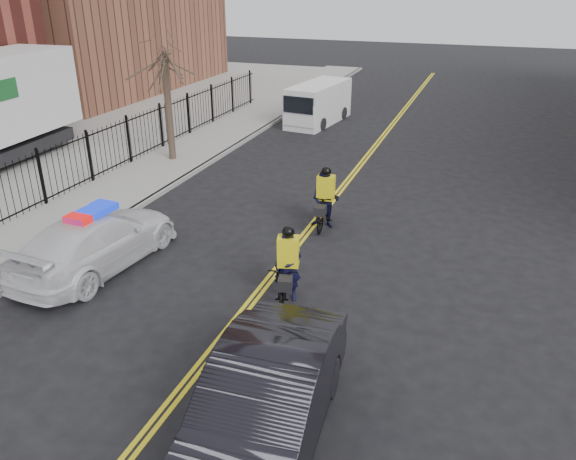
# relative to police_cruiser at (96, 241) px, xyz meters

# --- Properties ---
(ground) EXTENTS (120.00, 120.00, 0.00)m
(ground) POSITION_rel_police_cruiser_xyz_m (4.63, -1.07, -0.76)
(ground) COLOR black
(ground) RESTS_ON ground
(center_line_left) EXTENTS (0.10, 60.00, 0.01)m
(center_line_left) POSITION_rel_police_cruiser_xyz_m (4.55, 6.93, -0.76)
(center_line_left) COLOR yellow
(center_line_left) RESTS_ON ground
(center_line_right) EXTENTS (0.10, 60.00, 0.01)m
(center_line_right) POSITION_rel_police_cruiser_xyz_m (4.71, 6.93, -0.76)
(center_line_right) COLOR yellow
(center_line_right) RESTS_ON ground
(sidewalk) EXTENTS (3.00, 60.00, 0.15)m
(sidewalk) POSITION_rel_police_cruiser_xyz_m (-2.87, 6.93, -0.69)
(sidewalk) COLOR gray
(sidewalk) RESTS_ON ground
(curb) EXTENTS (0.20, 60.00, 0.15)m
(curb) POSITION_rel_police_cruiser_xyz_m (-1.37, 6.93, -0.69)
(curb) COLOR gray
(curb) RESTS_ON ground
(iron_fence) EXTENTS (0.12, 28.00, 2.00)m
(iron_fence) POSITION_rel_police_cruiser_xyz_m (-4.37, 6.93, 0.24)
(iron_fence) COLOR black
(iron_fence) RESTS_ON ground
(street_tree) EXTENTS (3.20, 3.20, 4.80)m
(street_tree) POSITION_rel_police_cruiser_xyz_m (-2.97, 8.93, 2.77)
(street_tree) COLOR #362920
(street_tree) RESTS_ON sidewalk
(police_cruiser) EXTENTS (2.46, 5.34, 1.67)m
(police_cruiser) POSITION_rel_police_cruiser_xyz_m (0.00, 0.00, 0.00)
(police_cruiser) COLOR white
(police_cruiser) RESTS_ON ground
(dark_sedan) EXTENTS (2.20, 5.34, 1.72)m
(dark_sedan) POSITION_rel_police_cruiser_xyz_m (6.64, -4.44, 0.10)
(dark_sedan) COLOR black
(dark_sedan) RESTS_ON ground
(cargo_van) EXTENTS (2.39, 5.12, 2.07)m
(cargo_van) POSITION_rel_police_cruiser_xyz_m (0.75, 17.60, 0.25)
(cargo_van) COLOR white
(cargo_van) RESTS_ON ground
(cyclist_near) EXTENTS (1.15, 2.08, 1.94)m
(cyclist_near) POSITION_rel_police_cruiser_xyz_m (5.40, 0.18, -0.09)
(cyclist_near) COLOR black
(cyclist_near) RESTS_ON ground
(cyclist_far) EXTENTS (0.92, 1.99, 1.98)m
(cyclist_far) POSITION_rel_police_cruiser_xyz_m (5.02, 4.62, 0.02)
(cyclist_far) COLOR black
(cyclist_far) RESTS_ON ground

